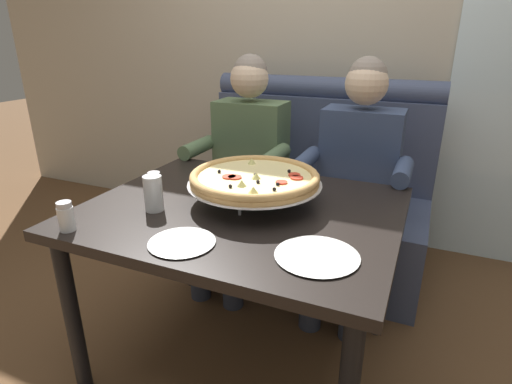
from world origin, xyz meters
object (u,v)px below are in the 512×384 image
Objects in this scene: booth_bench at (308,202)px; diner_right at (355,173)px; plate_near_right at (182,241)px; plate_near_left at (317,254)px; diner_left at (244,159)px; shaker_pepper_flakes at (155,185)px; drinking_glass at (154,196)px; pizza at (255,178)px; dining_table at (242,227)px; shaker_oregano at (66,218)px.

diner_right is at bearing -40.30° from booth_bench.
plate_near_right is at bearing -92.05° from booth_bench.
plate_near_left is at bearing 12.03° from plate_near_right.
diner_left is 0.72m from shaker_pepper_flakes.
diner_left is at bearing 91.65° from drinking_glass.
plate_near_left and plate_near_right have the same top height.
diner_right is 5.86× the size of plate_near_right.
plate_near_right is at bearing -43.45° from shaker_pepper_flakes.
diner_left is at bearing 180.00° from diner_right.
booth_bench is 0.99m from pizza.
pizza is 0.43m from shaker_pepper_flakes.
diner_right reaches higher than dining_table.
plate_near_right is (0.27, -1.04, 0.04)m from diner_left.
plate_near_right reaches higher than dining_table.
shaker_oregano is (-0.48, -0.49, -0.06)m from pizza.
shaker_oregano reaches higher than plate_near_left.
diner_left reaches higher than shaker_oregano.
diner_right reaches higher than plate_near_left.
dining_table is at bearing 145.51° from plate_near_left.
shaker_oregano is 0.31m from drinking_glass.
dining_table is 0.76m from diner_left.
dining_table is 0.36m from plate_near_right.
booth_bench is at bearing 68.54° from shaker_pepper_flakes.
booth_bench is 0.52m from diner_right.
diner_right is at bearing 55.19° from shaker_oregano.
pizza is 0.43m from plate_near_right.
booth_bench is 1.09× the size of diner_right.
diner_right is (0.63, 0.00, 0.00)m from diner_left.
shaker_oregano is 0.76× the size of drinking_glass.
dining_table is 4.62× the size of plate_near_left.
drinking_glass is at bearing 142.52° from plate_near_right.
pizza is (0.34, -0.62, 0.13)m from diner_left.
diner_left is at bearing 118.75° from pizza.
shaker_pepper_flakes is 0.79m from plate_near_left.
pizza is at bearing 12.61° from shaker_pepper_flakes.
shaker_pepper_flakes is at bearing 125.45° from drinking_glass.
dining_table is 0.94× the size of diner_left.
booth_bench is 10.20× the size of drinking_glass.
plate_near_right is (-0.05, -0.35, 0.10)m from dining_table.
dining_table is 0.36m from drinking_glass.
plate_near_left is at bearing -43.06° from pizza.
plate_near_left is at bearing 11.11° from shaker_oregano.
plate_near_right is at bearing -100.11° from pizza.
pizza reaches higher than dining_table.
shaker_oregano is at bearing -108.38° from booth_bench.
plate_near_right is at bearing -167.97° from plate_near_left.
pizza is at bearing 45.17° from shaker_oregano.
plate_near_left is (0.83, 0.16, -0.03)m from shaker_oregano.
drinking_glass is (0.10, -0.13, 0.02)m from shaker_pepper_flakes.
diner_right is at bearing 70.80° from plate_near_right.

